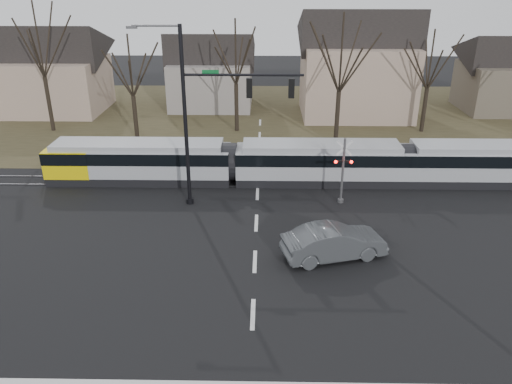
{
  "coord_description": "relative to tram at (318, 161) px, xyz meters",
  "views": [
    {
      "loc": [
        0.42,
        -14.39,
        12.63
      ],
      "look_at": [
        0.0,
        9.0,
        2.3
      ],
      "focal_mm": 35.0,
      "sensor_mm": 36.0,
      "label": 1
    }
  ],
  "objects": [
    {
      "name": "ground",
      "position": [
        -3.89,
        -16.0,
        -1.44
      ],
      "size": [
        140.0,
        140.0,
        0.0
      ],
      "primitive_type": "plane",
      "color": "black"
    },
    {
      "name": "grass_verge",
      "position": [
        -3.89,
        16.0,
        -1.44
      ],
      "size": [
        140.0,
        28.0,
        0.01
      ],
      "primitive_type": "cube",
      "color": "#38331E",
      "rests_on": "ground"
    },
    {
      "name": "lane_dashes",
      "position": [
        -3.89,
        -0.0,
        -1.44
      ],
      "size": [
        0.18,
        30.0,
        0.01
      ],
      "color": "silver",
      "rests_on": "ground"
    },
    {
      "name": "rail_pair",
      "position": [
        -3.89,
        -0.2,
        -1.41
      ],
      "size": [
        90.0,
        1.52,
        0.06
      ],
      "color": "#59595E",
      "rests_on": "ground"
    },
    {
      "name": "tram",
      "position": [
        0.0,
        0.0,
        0.0
      ],
      "size": [
        34.93,
        2.59,
        2.65
      ],
      "color": "gray",
      "rests_on": "ground"
    },
    {
      "name": "sedan",
      "position": [
        -0.12,
        -9.52,
        -0.62
      ],
      "size": [
        4.31,
        5.88,
        1.64
      ],
      "primitive_type": "imported",
      "rotation": [
        0.0,
        0.0,
        1.84
      ],
      "color": "#44484B",
      "rests_on": "ground"
    },
    {
      "name": "signal_pole_far",
      "position": [
        -6.3,
        -3.5,
        4.26
      ],
      "size": [
        9.28,
        0.44,
        10.2
      ],
      "color": "black",
      "rests_on": "ground"
    },
    {
      "name": "rail_crossing_signal",
      "position": [
        1.11,
        -3.21,
        0.44
      ],
      "size": [
        1.08,
        0.36,
        4.0
      ],
      "color": "#59595B",
      "rests_on": "ground"
    },
    {
      "name": "tree_row",
      "position": [
        -1.89,
        10.0,
        3.56
      ],
      "size": [
        59.2,
        7.2,
        10.0
      ],
      "color": "black",
      "rests_on": "ground"
    },
    {
      "name": "house_a",
      "position": [
        -23.89,
        18.0,
        3.02
      ],
      "size": [
        9.72,
        8.64,
        8.6
      ],
      "color": "gray",
      "rests_on": "ground"
    },
    {
      "name": "house_b",
      "position": [
        -8.89,
        20.0,
        2.53
      ],
      "size": [
        8.64,
        7.56,
        7.65
      ],
      "color": "gray",
      "rests_on": "ground"
    },
    {
      "name": "house_c",
      "position": [
        5.11,
        17.0,
        3.79
      ],
      "size": [
        10.8,
        8.64,
        10.1
      ],
      "color": "gray",
      "rests_on": "ground"
    },
    {
      "name": "house_d",
      "position": [
        20.11,
        19.0,
        2.53
      ],
      "size": [
        8.64,
        7.56,
        7.65
      ],
      "color": "brown",
      "rests_on": "ground"
    }
  ]
}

